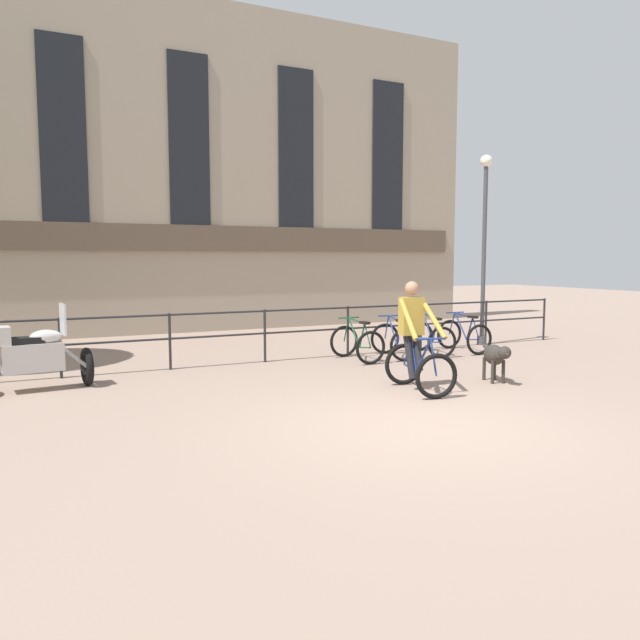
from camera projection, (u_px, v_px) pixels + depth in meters
The scene contains 11 objects.
ground_plane at pixel (418, 425), 7.74m from camera, with size 60.00×60.00×0.00m, color gray.
canal_railing at pixel (265, 327), 12.30m from camera, with size 15.05×0.05×1.05m.
building_facade at pixel (187, 169), 17.09m from camera, with size 18.00×0.72×9.03m.
cyclist_with_bike at pixel (416, 342), 9.72m from camera, with size 0.85×1.26×1.70m.
dog at pixel (496, 355), 10.33m from camera, with size 0.43×0.93×0.65m.
parked_motorcycle at pixel (32, 355), 9.65m from camera, with size 1.77×0.78×1.35m.
parked_bicycle_near_lamp at pixel (357, 343), 12.52m from camera, with size 0.67×1.12×0.86m.
parked_bicycle_mid_left at pixel (395, 340), 12.92m from camera, with size 0.84×1.21×0.86m.
parked_bicycle_mid_right at pixel (430, 338), 13.31m from camera, with size 0.84×1.20×0.86m.
parked_bicycle_far_end at pixel (464, 336), 13.71m from camera, with size 0.69×1.13×0.86m.
street_lamp at pixel (484, 240), 14.63m from camera, with size 0.28×0.28×4.44m.
Camera 1 is at (-4.45, -6.24, 2.07)m, focal length 35.00 mm.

